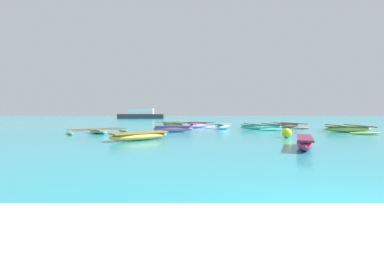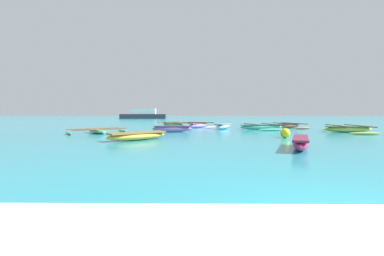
{
  "view_description": "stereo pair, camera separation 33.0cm",
  "coord_description": "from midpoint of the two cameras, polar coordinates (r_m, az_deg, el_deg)",
  "views": [
    {
      "loc": [
        -2.83,
        -2.72,
        1.46
      ],
      "look_at": [
        -2.77,
        17.71,
        0.25
      ],
      "focal_mm": 24.0,
      "sensor_mm": 36.0,
      "label": 1
    },
    {
      "loc": [
        -2.5,
        -2.72,
        1.46
      ],
      "look_at": [
        -2.77,
        17.71,
        0.25
      ],
      "focal_mm": 24.0,
      "sensor_mm": 36.0,
      "label": 2
    }
  ],
  "objects": [
    {
      "name": "moored_boat_7",
      "position": [
        14.0,
        -12.3,
        -1.67
      ],
      "size": [
        3.13,
        2.84,
        0.44
      ],
      "rotation": [
        0.0,
        0.0,
        0.71
      ],
      "color": "gold",
      "rests_on": "ground_plane"
    },
    {
      "name": "moored_boat_0",
      "position": [
        23.45,
        6.48,
        0.47
      ],
      "size": [
        1.98,
        3.11,
        0.49
      ],
      "rotation": [
        0.0,
        0.0,
        1.13
      ],
      "color": "#AAC7E8",
      "rests_on": "ground_plane"
    },
    {
      "name": "moored_boat_3",
      "position": [
        11.37,
        22.82,
        -2.91
      ],
      "size": [
        1.74,
        3.13,
        0.48
      ],
      "rotation": [
        0.0,
        0.0,
        1.18
      ],
      "color": "#B12C5C",
      "rests_on": "ground_plane"
    },
    {
      "name": "moored_boat_6",
      "position": [
        26.64,
        -4.72,
        0.78
      ],
      "size": [
        3.8,
        3.66,
        0.53
      ],
      "rotation": [
        0.0,
        0.0,
        -0.9
      ],
      "color": "#91B376",
      "rests_on": "ground_plane"
    },
    {
      "name": "moored_boat_2",
      "position": [
        19.36,
        -4.88,
        -0.13
      ],
      "size": [
        3.01,
        0.7,
        0.5
      ],
      "rotation": [
        0.0,
        0.0,
        0.08
      ],
      "color": "#8D65A6",
      "rests_on": "ground_plane"
    },
    {
      "name": "distant_ferry",
      "position": [
        65.57,
        -11.57,
        2.94
      ],
      "size": [
        11.37,
        2.5,
        2.5
      ],
      "color": "#2D333D",
      "rests_on": "ground_plane"
    },
    {
      "name": "moored_boat_4",
      "position": [
        19.51,
        -20.75,
        -0.65
      ],
      "size": [
        4.04,
        3.75,
        0.34
      ],
      "rotation": [
        0.0,
        0.0,
        -0.87
      ],
      "color": "#8ADBA0",
      "rests_on": "ground_plane"
    },
    {
      "name": "moored_boat_8",
      "position": [
        25.23,
        0.77,
        0.64
      ],
      "size": [
        3.66,
        3.33,
        0.53
      ],
      "rotation": [
        0.0,
        0.0,
        0.98
      ],
      "color": "#E880D6",
      "rests_on": "ground_plane"
    },
    {
      "name": "mooring_buoy_0",
      "position": [
        15.96,
        19.63,
        -1.05
      ],
      "size": [
        0.56,
        0.56,
        0.56
      ],
      "color": "yellow",
      "rests_on": "ground_plane"
    },
    {
      "name": "moored_boat_5",
      "position": [
        26.58,
        20.16,
        0.51
      ],
      "size": [
        2.72,
        4.42,
        0.48
      ],
      "rotation": [
        0.0,
        0.0,
        0.28
      ],
      "color": "#965A43",
      "rests_on": "ground_plane"
    },
    {
      "name": "moored_boat_9",
      "position": [
        22.49,
        30.83,
        -0.16
      ],
      "size": [
        3.38,
        4.75,
        0.53
      ],
      "rotation": [
        0.0,
        0.0,
        -0.09
      ],
      "color": "#B0C257",
      "rests_on": "ground_plane"
    },
    {
      "name": "moored_boat_1",
      "position": [
        23.33,
        14.62,
        0.27
      ],
      "size": [
        3.97,
        4.18,
        0.5
      ],
      "rotation": [
        0.0,
        0.0,
        0.19
      ],
      "color": "#49B799",
      "rests_on": "ground_plane"
    }
  ]
}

